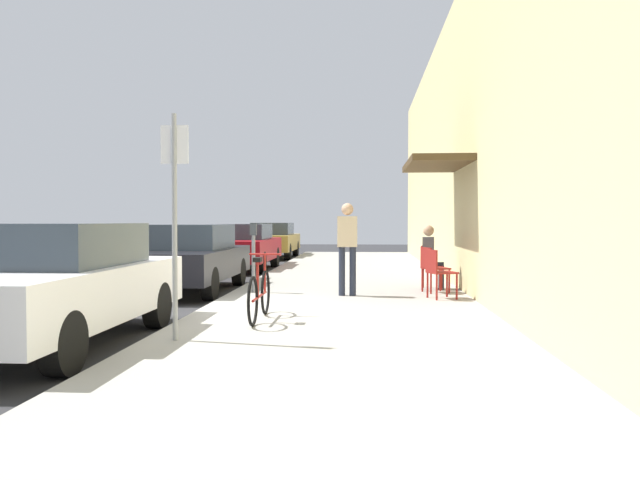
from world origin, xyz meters
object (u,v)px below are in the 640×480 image
object	(u,v)px
bicycle_0	(260,294)
parked_car_3	(272,240)
pedestrian_standing	(347,241)
cafe_chair_2	(428,264)
parked_car_0	(55,283)
cafe_chair_1	(432,266)
seated_patron_2	(431,255)
parked_car_2	(243,246)
parking_meter	(253,252)
parked_car_1	(189,257)
street_sign	(175,208)
cafe_chair_0	(438,270)

from	to	relation	value
bicycle_0	parked_car_3	bearing A→B (deg)	97.74
parked_car_3	pedestrian_standing	bearing A→B (deg)	-75.97
parked_car_3	cafe_chair_2	size ratio (longest dim) A/B	5.06
parked_car_0	cafe_chair_1	world-z (taller)	parked_car_0
parked_car_3	seated_patron_2	world-z (taller)	parked_car_3
parked_car_2	cafe_chair_2	bearing A→B (deg)	-50.47
parking_meter	pedestrian_standing	size ratio (longest dim) A/B	0.78
parked_car_1	pedestrian_standing	world-z (taller)	pedestrian_standing
cafe_chair_2	pedestrian_standing	xyz separation A→B (m)	(-1.60, -1.26, 0.50)
parked_car_1	parked_car_2	size ratio (longest dim) A/B	1.00
parked_car_2	street_sign	distance (m)	11.83
cafe_chair_0	bicycle_0	bearing A→B (deg)	-137.03
parked_car_0	parking_meter	world-z (taller)	parked_car_0
street_sign	parked_car_0	bearing A→B (deg)	174.99
parked_car_2	seated_patron_2	bearing A→B (deg)	-50.17
parked_car_3	cafe_chair_1	distance (m)	13.79
parked_car_1	parking_meter	distance (m)	1.85
parked_car_0	parked_car_1	size ratio (longest dim) A/B	1.00
street_sign	bicycle_0	bearing A→B (deg)	64.30
parked_car_0	cafe_chair_1	size ratio (longest dim) A/B	5.06
parked_car_0	pedestrian_standing	world-z (taller)	pedestrian_standing
pedestrian_standing	cafe_chair_0	bearing A→B (deg)	-12.32
bicycle_0	cafe_chair_1	size ratio (longest dim) A/B	1.97
parked_car_1	parked_car_3	bearing A→B (deg)	90.00
parked_car_1	parked_car_0	bearing A→B (deg)	-90.00
bicycle_0	street_sign	bearing A→B (deg)	-115.70
parked_car_0	pedestrian_standing	distance (m)	5.46
cafe_chair_1	pedestrian_standing	size ratio (longest dim) A/B	0.51
parking_meter	street_sign	distance (m)	4.90
parked_car_0	bicycle_0	distance (m)	2.63
parked_car_1	street_sign	size ratio (longest dim) A/B	1.69
parked_car_2	street_sign	xyz separation A→B (m)	(1.50, -11.70, 0.91)
cafe_chair_2	seated_patron_2	world-z (taller)	seated_patron_2
cafe_chair_2	pedestrian_standing	size ratio (longest dim) A/B	0.51
cafe_chair_1	seated_patron_2	distance (m)	0.67
street_sign	cafe_chair_2	bearing A→B (deg)	58.56
pedestrian_standing	seated_patron_2	bearing A→B (deg)	36.91
parked_car_2	bicycle_0	xyz separation A→B (m)	(2.23, -10.19, -0.25)
parked_car_2	street_sign	size ratio (longest dim) A/B	1.69
parked_car_1	pedestrian_standing	distance (m)	3.68
parking_meter	cafe_chair_2	distance (m)	3.53
parked_car_1	cafe_chair_0	distance (m)	5.28
street_sign	seated_patron_2	world-z (taller)	street_sign
pedestrian_standing	bicycle_0	bearing A→B (deg)	-111.40
street_sign	cafe_chair_1	distance (m)	6.20
parking_meter	cafe_chair_0	bearing A→B (deg)	-12.76
parked_car_3	cafe_chair_1	size ratio (longest dim) A/B	5.06
parked_car_3	bicycle_0	distance (m)	16.53
seated_patron_2	pedestrian_standing	bearing A→B (deg)	-143.09
seated_patron_2	parked_car_3	bearing A→B (deg)	112.36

